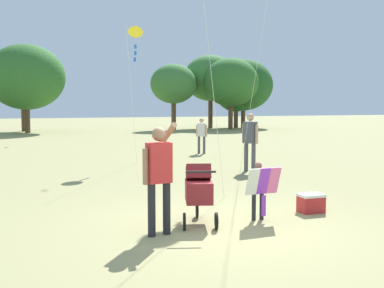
{
  "coord_description": "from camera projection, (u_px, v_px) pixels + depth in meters",
  "views": [
    {
      "loc": [
        -2.86,
        -6.96,
        2.05
      ],
      "look_at": [
        -0.09,
        1.14,
        1.3
      ],
      "focal_mm": 43.87,
      "sensor_mm": 36.0,
      "label": 1
    }
  ],
  "objects": [
    {
      "name": "ground_plane",
      "position": [
        220.0,
        229.0,
        7.66
      ],
      "size": [
        120.0,
        120.0,
        0.0
      ],
      "primitive_type": "plane",
      "color": "#938E5B"
    },
    {
      "name": "person_couple_left",
      "position": [
        250.0,
        137.0,
        13.97
      ],
      "size": [
        0.39,
        0.5,
        1.74
      ],
      "color": "#4C4C51",
      "rests_on": "ground"
    },
    {
      "name": "cooler_box",
      "position": [
        311.0,
        203.0,
        8.8
      ],
      "size": [
        0.45,
        0.33,
        0.35
      ],
      "color": "red",
      "rests_on": "ground"
    },
    {
      "name": "child_with_butterfly_kite",
      "position": [
        259.0,
        185.0,
        8.16
      ],
      "size": [
        0.63,
        0.36,
        1.03
      ],
      "color": "#232328",
      "rests_on": "ground"
    },
    {
      "name": "treeline_distant",
      "position": [
        161.0,
        82.0,
        36.0
      ],
      "size": [
        22.19,
        6.17,
        6.06
      ],
      "color": "brown",
      "rests_on": "ground"
    },
    {
      "name": "person_adult_flyer",
      "position": [
        159.0,
        171.0,
        7.2
      ],
      "size": [
        0.55,
        0.58,
        1.76
      ],
      "color": "#232328",
      "rests_on": "ground"
    },
    {
      "name": "kite_green_novelty",
      "position": [
        135.0,
        34.0,
        15.71
      ],
      "size": [
        1.14,
        2.83,
        4.63
      ],
      "color": "yellow",
      "rests_on": "ground"
    },
    {
      "name": "person_sitting_far",
      "position": [
        202.0,
        133.0,
        18.95
      ],
      "size": [
        0.39,
        0.34,
        1.44
      ],
      "color": "#4C4C51",
      "rests_on": "ground"
    },
    {
      "name": "stroller",
      "position": [
        199.0,
        188.0,
        7.95
      ],
      "size": [
        0.71,
        1.12,
        1.03
      ],
      "color": "black",
      "rests_on": "ground"
    }
  ]
}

